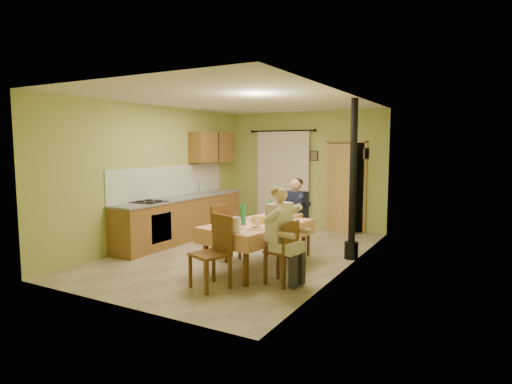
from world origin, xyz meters
The scene contains 17 objects.
floor centered at (0.00, 0.00, 0.00)m, with size 4.00×6.00×0.01m, color tan.
room_shell centered at (0.00, 0.00, 1.82)m, with size 4.04×6.04×2.82m.
kitchen_run centered at (-1.71, 0.40, 0.48)m, with size 0.64×3.64×1.56m.
upper_cabinets centered at (-1.82, 1.70, 1.95)m, with size 0.35×1.40×0.70m, color brown.
curtain centered at (-0.55, 2.90, 1.26)m, with size 1.70×0.07×2.22m.
doorway centered at (1.02, 2.87, 1.05)m, with size 0.96×0.48×2.15m.
dining_table centered at (0.76, -0.78, 0.38)m, with size 1.36×1.95×0.76m.
tableware centered at (0.77, -0.90, 0.83)m, with size 0.67×1.65×0.33m.
chair_far centered at (0.94, 0.29, 0.29)m, with size 0.50×0.50×0.97m.
chair_near centered at (0.62, -1.88, 0.29)m, with size 0.59×0.59×1.03m.
chair_right centered at (1.43, -1.26, 0.29)m, with size 0.44×0.44×0.93m.
chair_left centered at (-0.02, -0.50, 0.29)m, with size 0.48×0.48×0.95m.
man_far centered at (0.94, 0.30, 0.88)m, with size 0.63×0.55×1.39m.
man_right centered at (1.41, -1.25, 0.88)m, with size 0.52×0.62×1.39m.
stove_flue centered at (1.90, 0.60, 1.02)m, with size 0.24×0.24×2.80m.
picture_back centered at (0.25, 2.97, 1.75)m, with size 0.19×0.03×0.23m, color black.
picture_right centered at (1.97, 1.20, 1.85)m, with size 0.03×0.31×0.21m, color brown.
Camera 1 is at (4.02, -6.69, 2.00)m, focal length 30.00 mm.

